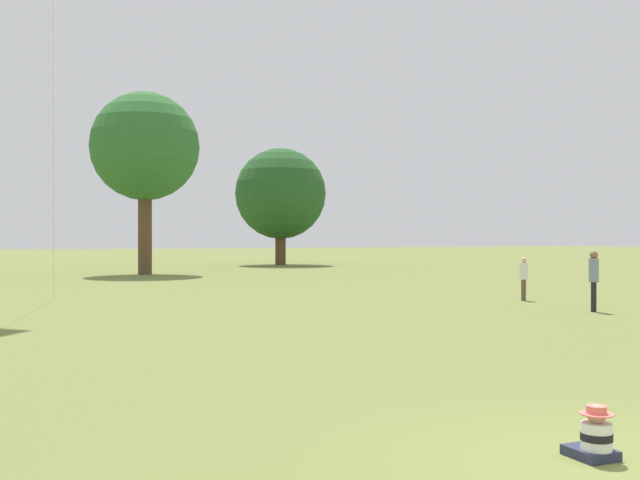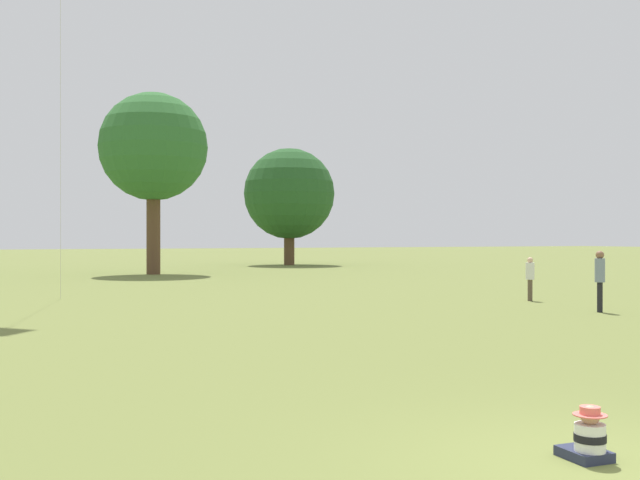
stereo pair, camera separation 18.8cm
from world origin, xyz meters
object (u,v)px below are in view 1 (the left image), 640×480
Objects in this scene: person_standing_1 at (594,274)px; distant_tree_3 at (280,194)px; seated_toddler at (595,437)px; distant_tree_0 at (145,147)px; person_standing_0 at (524,275)px.

distant_tree_3 is (7.11, 39.77, 4.68)m from person_standing_1.
seated_toddler is 15.82m from person_standing_1.
person_standing_1 is at bearing -77.28° from distant_tree_0.
distant_tree_0 reaches higher than person_standing_0.
distant_tree_3 is (13.64, 10.83, -1.88)m from distant_tree_0.
person_standing_0 is 26.86m from distant_tree_0.
person_standing_1 is at bearing -100.14° from distant_tree_3.
distant_tree_0 reaches higher than person_standing_1.
person_standing_0 is 0.84× the size of person_standing_1.
person_standing_0 is at bearing -99.87° from distant_tree_3.
person_standing_0 is at bearing -73.41° from distant_tree_0.
distant_tree_0 is 17.52m from distant_tree_3.
person_standing_1 is (11.47, 10.85, 0.90)m from seated_toddler.
person_standing_1 is at bearing 47.49° from seated_toddler.
seated_toddler is 40.78m from distant_tree_0.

